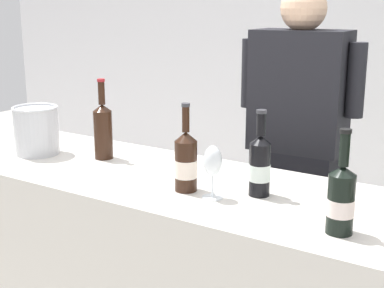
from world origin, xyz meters
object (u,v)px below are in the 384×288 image
(wine_bottle_2, at_px, (103,129))
(wine_glass, at_px, (213,163))
(wine_bottle_5, at_px, (186,161))
(wine_bottle_6, at_px, (260,165))
(wine_bottle_3, at_px, (341,198))
(ice_bucket, at_px, (36,130))
(person_server, at_px, (296,172))

(wine_bottle_2, height_order, wine_glass, wine_bottle_2)
(wine_bottle_5, relative_size, wine_bottle_6, 1.05)
(wine_bottle_3, distance_m, wine_bottle_5, 0.60)
(wine_bottle_2, distance_m, wine_bottle_6, 0.79)
(wine_glass, relative_size, ice_bucket, 0.87)
(wine_bottle_2, bearing_deg, wine_glass, -15.16)
(wine_bottle_6, xyz_separation_m, wine_glass, (-0.12, -0.12, 0.01))
(wine_glass, relative_size, person_server, 0.11)
(wine_bottle_6, relative_size, wine_glass, 1.63)
(wine_bottle_2, bearing_deg, person_server, 44.80)
(wine_glass, height_order, ice_bucket, ice_bucket)
(wine_bottle_5, distance_m, wine_bottle_6, 0.27)
(ice_bucket, bearing_deg, wine_bottle_3, -5.12)
(wine_bottle_3, xyz_separation_m, wine_glass, (-0.47, 0.06, 0.02))
(wine_bottle_2, relative_size, person_server, 0.21)
(wine_bottle_5, height_order, person_server, person_server)
(wine_glass, bearing_deg, wine_bottle_2, 164.84)
(wine_bottle_2, relative_size, ice_bucket, 1.61)
(wine_bottle_6, height_order, wine_glass, wine_bottle_6)
(wine_bottle_3, height_order, wine_bottle_5, wine_bottle_5)
(wine_bottle_3, relative_size, wine_bottle_6, 1.03)
(wine_bottle_6, bearing_deg, ice_bucket, -177.79)
(wine_bottle_3, bearing_deg, person_server, 119.46)
(wine_bottle_3, distance_m, person_server, 1.03)
(wine_bottle_3, height_order, wine_glass, wine_bottle_3)
(person_server, bearing_deg, wine_bottle_2, -135.20)
(wine_bottle_2, distance_m, wine_glass, 0.69)
(wine_bottle_3, relative_size, wine_bottle_5, 0.98)
(wine_bottle_3, relative_size, person_server, 0.19)
(wine_bottle_2, bearing_deg, ice_bucket, -160.74)
(wine_bottle_5, height_order, wine_glass, wine_bottle_5)
(wine_bottle_5, bearing_deg, wine_bottle_3, -6.98)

